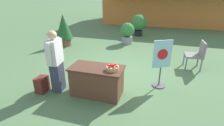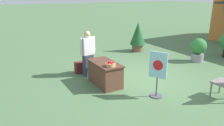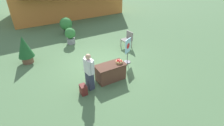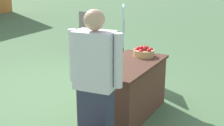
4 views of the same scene
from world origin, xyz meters
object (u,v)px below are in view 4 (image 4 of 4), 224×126
at_px(apple_basket, 144,52).
at_px(poster_board, 123,38).
at_px(display_table, 128,89).
at_px(person_visitor, 95,84).
at_px(patio_chair, 86,29).

height_order(apple_basket, poster_board, poster_board).
bearing_deg(display_table, person_visitor, -173.34).
relative_size(poster_board, patio_chair, 1.40).
height_order(display_table, person_visitor, person_visitor).
bearing_deg(display_table, poster_board, 29.71).
bearing_deg(poster_board, display_table, -87.31).
height_order(apple_basket, person_visitor, person_visitor).
bearing_deg(patio_chair, person_visitor, 30.65).
xyz_separation_m(apple_basket, patio_chair, (2.22, 2.50, -0.29)).
bearing_deg(apple_basket, display_table, 174.85).
relative_size(display_table, poster_board, 1.00).
bearing_deg(apple_basket, poster_board, 39.53).
distance_m(display_table, patio_chair, 3.62).
bearing_deg(poster_board, patio_chair, 117.79).
bearing_deg(patio_chair, display_table, 38.67).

